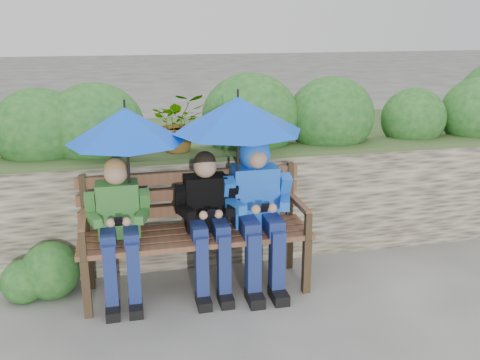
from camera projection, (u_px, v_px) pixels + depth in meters
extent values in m
plane|color=#565656|center=(243.00, 293.00, 4.43)|extent=(60.00, 60.00, 0.00)
cube|color=#403832|center=(225.00, 206.00, 4.98)|extent=(8.00, 0.40, 1.00)
cube|color=#364F27|center=(224.00, 153.00, 4.83)|extent=(8.00, 0.42, 0.04)
cube|color=#364F27|center=(204.00, 173.00, 6.11)|extent=(8.00, 2.00, 0.96)
ellipsoid|color=#17491B|center=(40.00, 130.00, 4.66)|extent=(0.82, 0.65, 0.74)
ellipsoid|color=#17491B|center=(95.00, 127.00, 4.74)|extent=(0.87, 0.69, 0.78)
ellipsoid|color=#17491B|center=(250.00, 117.00, 5.06)|extent=(0.93, 0.75, 0.84)
ellipsoid|color=#17491B|center=(331.00, 117.00, 5.22)|extent=(0.87, 0.70, 0.78)
ellipsoid|color=#17491B|center=(413.00, 118.00, 5.44)|extent=(0.68, 0.55, 0.61)
ellipsoid|color=#17491B|center=(478.00, 112.00, 5.55)|extent=(0.81, 0.65, 0.73)
sphere|color=#E79BC7|center=(58.00, 144.00, 4.58)|extent=(0.14, 0.14, 0.14)
sphere|color=#E79BC7|center=(227.00, 136.00, 4.90)|extent=(0.14, 0.14, 0.14)
sphere|color=#E79BC7|center=(410.00, 127.00, 5.29)|extent=(0.14, 0.14, 0.14)
imported|color=#17491B|center=(179.00, 122.00, 4.76)|extent=(0.48, 0.41, 0.53)
imported|color=#17491B|center=(352.00, 114.00, 5.11)|extent=(0.30, 0.30, 0.54)
sphere|color=#17491B|center=(51.00, 271.00, 4.37)|extent=(0.48, 0.48, 0.48)
sphere|color=#17491B|center=(24.00, 282.00, 4.29)|extent=(0.36, 0.36, 0.36)
cube|color=#392B1A|center=(86.00, 289.00, 4.01)|extent=(0.06, 0.06, 0.47)
cube|color=#392B1A|center=(89.00, 262.00, 4.45)|extent=(0.06, 0.06, 0.47)
cube|color=#392B1A|center=(306.00, 266.00, 4.38)|extent=(0.06, 0.06, 0.47)
cube|color=#392B1A|center=(289.00, 244.00, 4.82)|extent=(0.06, 0.06, 0.47)
cube|color=brown|center=(200.00, 246.00, 4.15)|extent=(1.87, 0.10, 0.04)
cube|color=brown|center=(197.00, 239.00, 4.28)|extent=(1.87, 0.10, 0.04)
cube|color=brown|center=(195.00, 232.00, 4.41)|extent=(1.87, 0.10, 0.04)
cube|color=brown|center=(193.00, 227.00, 4.53)|extent=(1.87, 0.10, 0.04)
cube|color=#392B1A|center=(84.00, 206.00, 4.32)|extent=(0.05, 0.05, 0.52)
cube|color=brown|center=(83.00, 221.00, 4.09)|extent=(0.05, 0.49, 0.04)
cube|color=#392B1A|center=(82.00, 247.00, 3.91)|extent=(0.05, 0.05, 0.23)
cube|color=#392B1A|center=(290.00, 191.00, 4.69)|extent=(0.05, 0.05, 0.52)
cube|color=brown|center=(299.00, 204.00, 4.46)|extent=(0.05, 0.49, 0.04)
cube|color=#392B1A|center=(308.00, 227.00, 4.28)|extent=(0.05, 0.05, 0.23)
cube|color=brown|center=(191.00, 209.00, 4.55)|extent=(1.87, 0.04, 0.09)
cube|color=brown|center=(191.00, 193.00, 4.50)|extent=(1.87, 0.04, 0.09)
cube|color=brown|center=(190.00, 177.00, 4.46)|extent=(1.87, 0.04, 0.09)
cube|color=#31712D|center=(118.00, 209.00, 4.23)|extent=(0.33, 0.19, 0.44)
sphere|color=tan|center=(116.00, 173.00, 4.13)|extent=(0.18, 0.18, 0.18)
sphere|color=#B37D3C|center=(115.00, 169.00, 4.13)|extent=(0.17, 0.17, 0.17)
cube|color=navy|center=(108.00, 237.00, 4.12)|extent=(0.12, 0.31, 0.12)
cube|color=navy|center=(111.00, 279.00, 4.06)|extent=(0.10, 0.11, 0.57)
cube|color=black|center=(113.00, 311.00, 4.07)|extent=(0.11, 0.21, 0.08)
cube|color=navy|center=(131.00, 235.00, 4.16)|extent=(0.12, 0.31, 0.12)
cube|color=navy|center=(134.00, 277.00, 4.09)|extent=(0.10, 0.11, 0.57)
cube|color=black|center=(136.00, 309.00, 4.11)|extent=(0.11, 0.21, 0.08)
cube|color=#31712D|center=(90.00, 206.00, 4.13)|extent=(0.08, 0.18, 0.25)
cube|color=#31712D|center=(94.00, 220.00, 4.04)|extent=(0.12, 0.20, 0.07)
sphere|color=tan|center=(111.00, 223.00, 3.98)|extent=(0.07, 0.07, 0.07)
cube|color=#31712D|center=(145.00, 203.00, 4.22)|extent=(0.08, 0.18, 0.25)
cube|color=#31712D|center=(142.00, 216.00, 4.11)|extent=(0.12, 0.20, 0.07)
sphere|color=tan|center=(126.00, 222.00, 4.01)|extent=(0.07, 0.07, 0.07)
cube|color=black|center=(119.00, 221.00, 3.98)|extent=(0.06, 0.07, 0.09)
cube|color=black|center=(205.00, 202.00, 4.38)|extent=(0.34, 0.20, 0.45)
sphere|color=tan|center=(205.00, 166.00, 4.27)|extent=(0.19, 0.19, 0.19)
sphere|color=black|center=(205.00, 162.00, 4.27)|extent=(0.18, 0.18, 0.18)
cube|color=navy|center=(198.00, 229.00, 4.26)|extent=(0.12, 0.32, 0.12)
cube|color=navy|center=(202.00, 270.00, 4.20)|extent=(0.10, 0.11, 0.57)
cube|color=black|center=(204.00, 302.00, 4.21)|extent=(0.11, 0.22, 0.08)
cube|color=navy|center=(220.00, 227.00, 4.30)|extent=(0.12, 0.32, 0.12)
cube|color=navy|center=(224.00, 268.00, 4.24)|extent=(0.10, 0.11, 0.57)
cube|color=black|center=(226.00, 299.00, 4.25)|extent=(0.11, 0.22, 0.08)
cube|color=black|center=(180.00, 199.00, 4.27)|extent=(0.08, 0.18, 0.25)
cube|color=black|center=(186.00, 212.00, 4.18)|extent=(0.13, 0.21, 0.07)
sphere|color=tan|center=(203.00, 215.00, 4.12)|extent=(0.07, 0.07, 0.07)
cube|color=black|center=(232.00, 195.00, 4.36)|extent=(0.08, 0.18, 0.25)
cube|color=black|center=(232.00, 209.00, 4.26)|extent=(0.13, 0.21, 0.07)
sphere|color=tan|center=(219.00, 214.00, 4.15)|extent=(0.07, 0.07, 0.07)
cube|color=black|center=(211.00, 214.00, 4.12)|extent=(0.06, 0.07, 0.09)
cube|color=blue|center=(255.00, 196.00, 4.46)|extent=(0.37, 0.22, 0.51)
sphere|color=tan|center=(256.00, 156.00, 4.34)|extent=(0.21, 0.21, 0.21)
sphere|color=blue|center=(255.00, 154.00, 4.37)|extent=(0.26, 0.26, 0.26)
sphere|color=tan|center=(257.00, 159.00, 4.30)|extent=(0.16, 0.16, 0.16)
cube|color=navy|center=(248.00, 225.00, 4.33)|extent=(0.13, 0.35, 0.13)
cube|color=navy|center=(253.00, 267.00, 4.25)|extent=(0.11, 0.12, 0.57)
cube|color=black|center=(255.00, 298.00, 4.26)|extent=(0.12, 0.24, 0.09)
cube|color=navy|center=(272.00, 223.00, 4.37)|extent=(0.13, 0.35, 0.13)
cube|color=navy|center=(277.00, 264.00, 4.29)|extent=(0.11, 0.12, 0.57)
cube|color=black|center=(279.00, 295.00, 4.30)|extent=(0.12, 0.24, 0.09)
cube|color=blue|center=(228.00, 192.00, 4.34)|extent=(0.09, 0.20, 0.28)
cube|color=blue|center=(236.00, 207.00, 4.24)|extent=(0.14, 0.23, 0.08)
sphere|color=tan|center=(256.00, 209.00, 4.17)|extent=(0.08, 0.08, 0.08)
cube|color=blue|center=(284.00, 188.00, 4.44)|extent=(0.09, 0.20, 0.28)
cube|color=blue|center=(285.00, 203.00, 4.32)|extent=(0.14, 0.23, 0.08)
sphere|color=tan|center=(272.00, 208.00, 4.20)|extent=(0.08, 0.08, 0.08)
cube|color=black|center=(264.00, 208.00, 4.17)|extent=(0.06, 0.07, 0.09)
cone|color=blue|center=(126.00, 125.00, 4.02)|extent=(0.91, 0.91, 0.27)
cylinder|color=black|center=(124.00, 103.00, 3.97)|extent=(0.02, 0.02, 0.06)
cylinder|color=black|center=(128.00, 167.00, 4.12)|extent=(0.02, 0.02, 0.66)
sphere|color=black|center=(131.00, 208.00, 4.21)|extent=(0.04, 0.04, 0.04)
cone|color=blue|center=(238.00, 114.00, 4.13)|extent=(1.03, 1.03, 0.27)
cylinder|color=black|center=(238.00, 93.00, 4.08)|extent=(0.02, 0.02, 0.06)
cylinder|color=black|center=(238.00, 158.00, 4.23)|extent=(0.02, 0.02, 0.70)
sphere|color=black|center=(238.00, 200.00, 4.33)|extent=(0.04, 0.04, 0.04)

